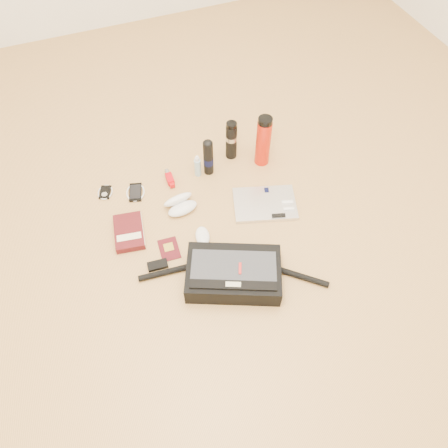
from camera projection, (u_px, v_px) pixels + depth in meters
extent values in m
plane|color=tan|center=(223.00, 238.00, 2.05)|extent=(4.00, 4.00, 0.00)
cube|color=black|center=(233.00, 274.00, 1.88)|extent=(0.47, 0.39, 0.10)
cube|color=#2F3238|center=(234.00, 269.00, 1.83)|extent=(0.40, 0.31, 0.01)
cube|color=black|center=(233.00, 285.00, 1.79)|extent=(0.35, 0.18, 0.01)
cube|color=beige|center=(233.00, 285.00, 1.79)|extent=(0.07, 0.05, 0.01)
cube|color=red|center=(240.00, 269.00, 1.83)|extent=(0.03, 0.05, 0.02)
cylinder|color=black|center=(167.00, 272.00, 1.93)|extent=(0.25, 0.05, 0.03)
cylinder|color=black|center=(301.00, 276.00, 1.92)|extent=(0.21, 0.19, 0.03)
cube|color=black|center=(158.00, 265.00, 1.95)|extent=(0.09, 0.05, 0.02)
cube|color=silver|center=(265.00, 204.00, 2.16)|extent=(0.35, 0.29, 0.02)
cube|color=black|center=(267.00, 190.00, 2.20)|extent=(0.03, 0.03, 0.00)
cube|color=silver|center=(287.00, 202.00, 2.15)|extent=(0.06, 0.03, 0.01)
cube|color=silver|center=(289.00, 209.00, 2.12)|extent=(0.05, 0.03, 0.01)
cube|color=black|center=(279.00, 215.00, 2.10)|extent=(0.07, 0.04, 0.01)
cube|color=#460E12|center=(129.00, 232.00, 2.05)|extent=(0.16, 0.22, 0.04)
cube|color=beige|center=(143.00, 230.00, 2.06)|extent=(0.03, 0.19, 0.03)
cube|color=beige|center=(129.00, 237.00, 2.01)|extent=(0.12, 0.05, 0.00)
cube|color=#460B12|center=(169.00, 249.00, 2.01)|extent=(0.10, 0.13, 0.00)
cube|color=gold|center=(169.00, 247.00, 2.02)|extent=(0.05, 0.05, 0.00)
ellipsoid|color=white|center=(203.00, 236.00, 2.04)|extent=(0.09, 0.12, 0.04)
ellipsoid|color=silver|center=(183.00, 208.00, 2.13)|extent=(0.16, 0.10, 0.04)
ellipsoid|color=white|center=(178.00, 200.00, 2.14)|extent=(0.16, 0.10, 0.09)
ellipsoid|color=black|center=(177.00, 210.00, 2.11)|extent=(0.04, 0.03, 0.01)
ellipsoid|color=black|center=(188.00, 206.00, 2.13)|extent=(0.04, 0.03, 0.01)
cylinder|color=black|center=(183.00, 208.00, 2.12)|extent=(0.02, 0.01, 0.00)
cube|color=black|center=(105.00, 192.00, 2.21)|extent=(0.08, 0.10, 0.01)
cylinder|color=#B3B3B6|center=(104.00, 194.00, 2.20)|extent=(0.04, 0.04, 0.00)
torus|color=silver|center=(105.00, 192.00, 2.21)|extent=(0.10, 0.10, 0.01)
cube|color=black|center=(136.00, 192.00, 2.21)|extent=(0.09, 0.13, 0.01)
cube|color=black|center=(135.00, 192.00, 2.20)|extent=(0.08, 0.10, 0.00)
torus|color=white|center=(135.00, 192.00, 2.21)|extent=(0.11, 0.11, 0.01)
cube|color=#B60911|center=(170.00, 179.00, 2.25)|extent=(0.04, 0.07, 0.03)
cube|color=#BB0C0F|center=(172.00, 185.00, 2.22)|extent=(0.03, 0.02, 0.02)
cylinder|color=#949496|center=(168.00, 173.00, 2.27)|extent=(0.03, 0.04, 0.02)
cylinder|color=#91B8CA|center=(198.00, 167.00, 2.25)|extent=(0.05, 0.05, 0.10)
cylinder|color=silver|center=(197.00, 159.00, 2.20)|extent=(0.03, 0.03, 0.02)
cylinder|color=silver|center=(197.00, 157.00, 2.19)|extent=(0.02, 0.02, 0.01)
cylinder|color=black|center=(208.00, 158.00, 2.22)|extent=(0.06, 0.06, 0.20)
cylinder|color=black|center=(208.00, 161.00, 2.23)|extent=(0.06, 0.06, 0.04)
ellipsoid|color=black|center=(208.00, 143.00, 2.13)|extent=(0.05, 0.05, 0.02)
cylinder|color=black|center=(231.00, 142.00, 2.28)|extent=(0.07, 0.07, 0.21)
cylinder|color=#B2B2B5|center=(231.00, 138.00, 2.26)|extent=(0.07, 0.07, 0.03)
cylinder|color=black|center=(232.00, 125.00, 2.19)|extent=(0.07, 0.07, 0.02)
cylinder|color=red|center=(263.00, 143.00, 2.23)|extent=(0.09, 0.09, 0.27)
cylinder|color=black|center=(265.00, 121.00, 2.12)|extent=(0.08, 0.08, 0.03)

